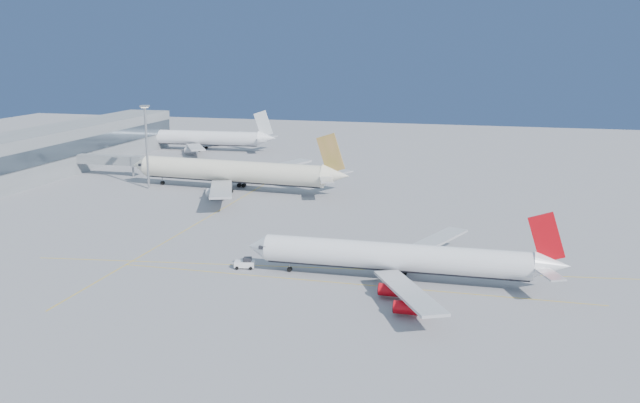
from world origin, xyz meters
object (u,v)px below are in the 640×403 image
(pushback_tug, at_px, (245,263))
(airliner_virgin, at_px, (402,258))
(airliner_third, at_px, (202,138))
(light_mast, at_px, (146,140))
(airliner_etihad, at_px, (236,172))

(pushback_tug, bearing_deg, airliner_virgin, -10.93)
(airliner_third, relative_size, light_mast, 2.51)
(light_mast, bearing_deg, airliner_virgin, -37.30)
(airliner_third, bearing_deg, pushback_tug, -66.28)
(airliner_etihad, bearing_deg, pushback_tug, -63.25)
(airliner_virgin, xyz_separation_m, light_mast, (-86.04, 65.54, 10.35))
(pushback_tug, relative_size, light_mast, 0.17)
(airliner_third, bearing_deg, airliner_etihad, -62.28)
(airliner_etihad, distance_m, airliner_third, 83.20)
(airliner_virgin, distance_m, pushback_tug, 30.80)
(airliner_etihad, bearing_deg, airliner_virgin, -45.23)
(airliner_virgin, xyz_separation_m, airliner_etihad, (-59.49, 69.85, 1.18))
(airliner_virgin, bearing_deg, airliner_etihad, 130.12)
(airliner_third, distance_m, light_mast, 78.06)
(pushback_tug, bearing_deg, airliner_etihad, 101.04)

